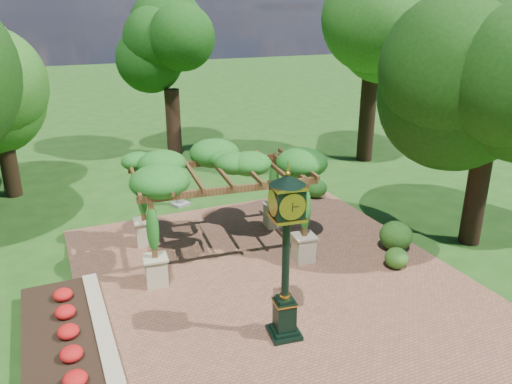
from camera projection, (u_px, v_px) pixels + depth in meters
name	position (u px, v px, depth m)	size (l,w,h in m)	color
ground	(296.00, 306.00, 12.45)	(120.00, 120.00, 0.00)	#1E4714
brick_plaza	(279.00, 286.00, 13.30)	(10.00, 12.00, 0.04)	brown
border_wall	(103.00, 334.00, 11.06)	(0.35, 5.00, 0.40)	#C6B793
flower_bed	(60.00, 346.00, 10.73)	(1.50, 5.00, 0.36)	red
pedestal_clock	(286.00, 243.00, 10.50)	(0.86, 0.86, 3.91)	black
pergola	(220.00, 173.00, 14.27)	(5.22, 3.57, 3.11)	#C2B890
sundial	(179.00, 194.00, 18.65)	(0.76, 0.76, 1.05)	gray
shrub_front	(396.00, 258.00, 14.13)	(0.66, 0.66, 0.60)	#2D621C
shrub_mid	(396.00, 236.00, 15.16)	(0.99, 0.99, 0.89)	#275819
shrub_back	(316.00, 187.00, 19.35)	(0.88, 0.88, 0.79)	#235E1B
tree_north	(168.00, 36.00, 23.41)	(3.85, 3.85, 8.40)	#311C13
tree_east_far	(376.00, 9.00, 22.00)	(4.39, 4.39, 10.11)	black
tree_east_near	(496.00, 76.00, 14.06)	(4.23, 4.23, 7.55)	black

